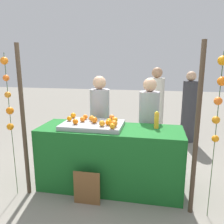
{
  "coord_description": "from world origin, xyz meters",
  "views": [
    {
      "loc": [
        0.63,
        -3.05,
        1.84
      ],
      "look_at": [
        0.0,
        0.15,
        1.12
      ],
      "focal_mm": 36.43,
      "sensor_mm": 36.0,
      "label": 1
    }
  ],
  "objects_px": {
    "chalkboard_sign": "(87,188)",
    "vendor_right": "(148,130)",
    "stall_counter": "(110,158)",
    "orange_0": "(102,123)",
    "juice_bottle": "(157,120)",
    "vendor_left": "(100,127)",
    "orange_1": "(108,123)"
  },
  "relations": [
    {
      "from": "vendor_right",
      "to": "stall_counter",
      "type": "bearing_deg",
      "value": -132.97
    },
    {
      "from": "orange_0",
      "to": "orange_1",
      "type": "distance_m",
      "value": 0.1
    },
    {
      "from": "chalkboard_sign",
      "to": "vendor_right",
      "type": "bearing_deg",
      "value": 54.89
    },
    {
      "from": "vendor_left",
      "to": "vendor_right",
      "type": "height_order",
      "value": "vendor_left"
    },
    {
      "from": "orange_0",
      "to": "juice_bottle",
      "type": "distance_m",
      "value": 0.77
    },
    {
      "from": "vendor_left",
      "to": "orange_0",
      "type": "bearing_deg",
      "value": -73.5
    },
    {
      "from": "stall_counter",
      "to": "vendor_right",
      "type": "bearing_deg",
      "value": 47.03
    },
    {
      "from": "chalkboard_sign",
      "to": "vendor_right",
      "type": "relative_size",
      "value": 0.29
    },
    {
      "from": "orange_1",
      "to": "chalkboard_sign",
      "type": "distance_m",
      "value": 0.91
    },
    {
      "from": "juice_bottle",
      "to": "orange_0",
      "type": "bearing_deg",
      "value": -160.69
    },
    {
      "from": "stall_counter",
      "to": "vendor_left",
      "type": "xyz_separation_m",
      "value": [
        -0.29,
        0.57,
        0.29
      ]
    },
    {
      "from": "vendor_left",
      "to": "vendor_right",
      "type": "xyz_separation_m",
      "value": [
        0.82,
        -0.01,
        -0.01
      ]
    },
    {
      "from": "orange_0",
      "to": "chalkboard_sign",
      "type": "height_order",
      "value": "orange_0"
    },
    {
      "from": "vendor_left",
      "to": "juice_bottle",
      "type": "bearing_deg",
      "value": -26.05
    },
    {
      "from": "orange_0",
      "to": "vendor_left",
      "type": "height_order",
      "value": "vendor_left"
    },
    {
      "from": "vendor_left",
      "to": "orange_1",
      "type": "bearing_deg",
      "value": -66.45
    },
    {
      "from": "orange_1",
      "to": "stall_counter",
      "type": "bearing_deg",
      "value": 81.93
    },
    {
      "from": "orange_1",
      "to": "vendor_right",
      "type": "distance_m",
      "value": 0.88
    },
    {
      "from": "vendor_left",
      "to": "stall_counter",
      "type": "bearing_deg",
      "value": -62.87
    },
    {
      "from": "orange_1",
      "to": "juice_bottle",
      "type": "relative_size",
      "value": 0.32
    },
    {
      "from": "stall_counter",
      "to": "orange_0",
      "type": "relative_size",
      "value": 24.9
    },
    {
      "from": "stall_counter",
      "to": "orange_1",
      "type": "xyz_separation_m",
      "value": [
        -0.01,
        -0.08,
        0.56
      ]
    },
    {
      "from": "chalkboard_sign",
      "to": "vendor_right",
      "type": "xyz_separation_m",
      "value": [
        0.73,
        1.04,
        0.52
      ]
    },
    {
      "from": "orange_0",
      "to": "chalkboard_sign",
      "type": "distance_m",
      "value": 0.87
    },
    {
      "from": "chalkboard_sign",
      "to": "vendor_left",
      "type": "xyz_separation_m",
      "value": [
        -0.08,
        1.05,
        0.53
      ]
    },
    {
      "from": "stall_counter",
      "to": "juice_bottle",
      "type": "height_order",
      "value": "juice_bottle"
    },
    {
      "from": "juice_bottle",
      "to": "chalkboard_sign",
      "type": "xyz_separation_m",
      "value": [
        -0.86,
        -0.59,
        -0.81
      ]
    },
    {
      "from": "orange_0",
      "to": "chalkboard_sign",
      "type": "bearing_deg",
      "value": -110.7
    },
    {
      "from": "juice_bottle",
      "to": "chalkboard_sign",
      "type": "distance_m",
      "value": 1.32
    },
    {
      "from": "juice_bottle",
      "to": "vendor_right",
      "type": "bearing_deg",
      "value": 105.3
    },
    {
      "from": "stall_counter",
      "to": "chalkboard_sign",
      "type": "bearing_deg",
      "value": -113.56
    },
    {
      "from": "juice_bottle",
      "to": "vendor_right",
      "type": "distance_m",
      "value": 0.55
    }
  ]
}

